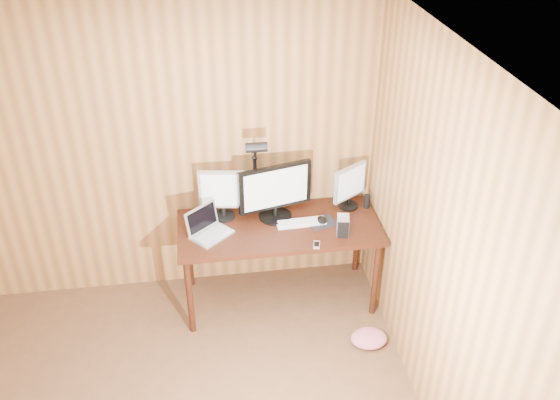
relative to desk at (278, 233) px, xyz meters
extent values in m
plane|color=silver|center=(-0.93, -1.70, 1.87)|extent=(4.00, 4.00, 0.00)
plane|color=#A66F3C|center=(-0.93, 0.30, 0.62)|extent=(4.00, 0.00, 4.00)
plane|color=#A66F3C|center=(0.82, -1.70, 0.62)|extent=(0.00, 4.00, 4.00)
cube|color=#33140A|center=(0.00, -0.07, 0.10)|extent=(1.60, 0.70, 0.04)
cube|color=#33140A|center=(0.00, 0.25, -0.17)|extent=(1.48, 0.02, 0.51)
cylinder|color=#33140A|center=(-0.74, -0.36, -0.27)|extent=(0.05, 0.05, 0.71)
cylinder|color=#33140A|center=(-0.74, 0.22, -0.27)|extent=(0.05, 0.05, 0.71)
cylinder|color=#33140A|center=(0.74, -0.36, -0.27)|extent=(0.05, 0.05, 0.71)
cylinder|color=#33140A|center=(0.74, 0.22, -0.27)|extent=(0.05, 0.05, 0.71)
cylinder|color=black|center=(-0.01, 0.05, 0.13)|extent=(0.26, 0.26, 0.02)
cylinder|color=black|center=(-0.01, 0.05, 0.18)|extent=(0.04, 0.04, 0.08)
cube|color=black|center=(-0.01, 0.05, 0.40)|extent=(0.59, 0.19, 0.37)
cube|color=silver|center=(-0.01, 0.03, 0.40)|extent=(0.51, 0.14, 0.32)
cylinder|color=black|center=(-0.43, 0.11, 0.13)|extent=(0.18, 0.18, 0.02)
cylinder|color=black|center=(-0.43, 0.11, 0.18)|extent=(0.04, 0.04, 0.08)
cube|color=#BABABF|center=(-0.43, 0.11, 0.38)|extent=(0.37, 0.09, 0.32)
cube|color=silver|center=(-0.43, 0.09, 0.38)|extent=(0.33, 0.05, 0.28)
cylinder|color=black|center=(0.61, 0.12, 0.13)|extent=(0.16, 0.16, 0.02)
cylinder|color=black|center=(0.61, 0.12, 0.18)|extent=(0.03, 0.03, 0.07)
cube|color=#BABABF|center=(0.61, 0.12, 0.36)|extent=(0.30, 0.21, 0.29)
cube|color=silver|center=(0.62, 0.11, 0.36)|extent=(0.25, 0.16, 0.25)
cube|color=silver|center=(-0.54, -0.14, 0.13)|extent=(0.37, 0.36, 0.02)
cube|color=silver|center=(-0.60, -0.06, 0.24)|extent=(0.26, 0.23, 0.20)
cube|color=black|center=(-0.60, -0.06, 0.24)|extent=(0.22, 0.20, 0.17)
cube|color=#B2B2B7|center=(-0.54, -0.14, 0.14)|extent=(0.28, 0.27, 0.00)
cube|color=silver|center=(0.18, -0.07, 0.13)|extent=(0.40, 0.14, 0.02)
cube|color=white|center=(0.18, -0.07, 0.14)|extent=(0.37, 0.11, 0.00)
cube|color=black|center=(0.34, -0.08, 0.12)|extent=(0.26, 0.23, 0.00)
ellipsoid|color=black|center=(0.34, -0.08, 0.15)|extent=(0.08, 0.12, 0.04)
cube|color=silver|center=(0.47, -0.24, 0.19)|extent=(0.12, 0.14, 0.15)
cube|color=black|center=(0.46, -0.31, 0.19)|extent=(0.09, 0.02, 0.14)
cube|color=silver|center=(0.24, -0.37, 0.13)|extent=(0.07, 0.11, 0.01)
cube|color=black|center=(0.24, -0.37, 0.13)|extent=(0.05, 0.07, 0.00)
cylinder|color=black|center=(0.76, 0.09, 0.18)|extent=(0.05, 0.05, 0.12)
cube|color=black|center=(-0.15, 0.24, 0.11)|extent=(0.05, 0.07, 0.07)
cylinder|color=black|center=(-0.15, 0.24, 0.35)|extent=(0.03, 0.03, 0.46)
sphere|color=black|center=(-0.15, 0.24, 0.58)|extent=(0.05, 0.05, 0.05)
cylinder|color=black|center=(-0.15, 0.17, 0.67)|extent=(0.02, 0.16, 0.19)
cylinder|color=black|center=(-0.15, 0.07, 0.75)|extent=(0.16, 0.08, 0.08)
camera|label=1|loc=(-0.54, -3.90, 2.79)|focal=38.00mm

